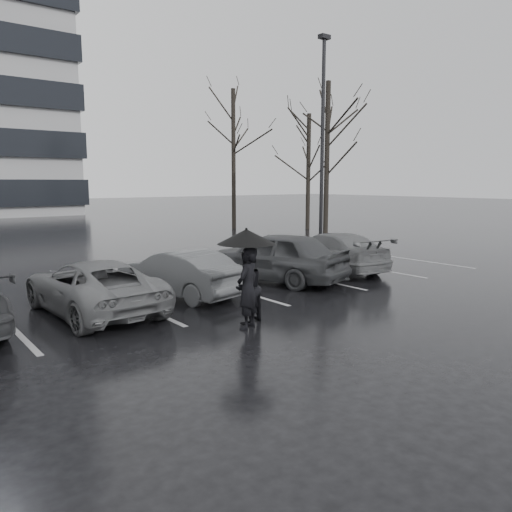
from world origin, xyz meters
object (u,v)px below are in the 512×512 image
object	(u,v)px
car_main	(274,256)
pedestrian_right	(247,288)
car_west_a	(179,273)
car_west_b	(93,286)
pedestrian_left	(248,288)
tree_north	(234,160)
lamp_post	(322,154)
tree_ne	(308,172)
car_east	(330,252)
tree_east	(327,161)

from	to	relation	value
car_main	pedestrian_right	world-z (taller)	pedestrian_right
car_west_a	car_west_b	xyz separation A→B (m)	(-2.31, -0.25, -0.00)
pedestrian_left	pedestrian_right	world-z (taller)	pedestrian_left
car_west_b	tree_north	xyz separation A→B (m)	(14.27, 14.74, 3.65)
pedestrian_left	car_west_a	bearing A→B (deg)	-124.15
lamp_post	pedestrian_right	bearing A→B (deg)	-142.23
car_main	lamp_post	world-z (taller)	lamp_post
car_main	lamp_post	bearing A→B (deg)	-162.62
car_west_b	car_west_a	bearing A→B (deg)	-176.19
tree_ne	tree_north	xyz separation A→B (m)	(-3.50, 3.00, 0.75)
car_west_b	lamp_post	distance (m)	13.06
pedestrian_right	car_east	bearing A→B (deg)	-172.15
car_west_a	car_west_b	world-z (taller)	car_west_a
pedestrian_right	tree_north	world-z (taller)	tree_north
pedestrian_left	tree_north	distance (m)	21.92
car_west_a	tree_east	xyz separation A→B (m)	(12.96, 7.49, 3.40)
pedestrian_right	tree_ne	bearing A→B (deg)	-158.15
car_east	car_west_a	bearing A→B (deg)	8.42
car_west_a	car_east	xyz separation A→B (m)	(5.75, 0.20, 0.04)
car_east	tree_north	distance (m)	15.99
tree_ne	car_east	bearing A→B (deg)	-130.71
car_main	tree_north	size ratio (longest dim) A/B	0.51
car_main	car_west_b	world-z (taller)	car_main
car_east	pedestrian_left	size ratio (longest dim) A/B	2.66
pedestrian_right	lamp_post	xyz separation A→B (m)	(9.49, 7.35, 3.34)
tree_east	tree_north	world-z (taller)	tree_north
pedestrian_right	tree_north	bearing A→B (deg)	-145.70
car_west_a	car_west_b	size ratio (longest dim) A/B	0.85
car_west_a	lamp_post	bearing A→B (deg)	-168.89
pedestrian_left	tree_east	distance (m)	17.43
car_east	lamp_post	bearing A→B (deg)	-125.30
lamp_post	tree_north	xyz separation A→B (m)	(2.55, 10.17, 0.17)
pedestrian_left	lamp_post	bearing A→B (deg)	-170.56
pedestrian_left	tree_north	xyz separation A→B (m)	(12.27, 17.84, 3.43)
car_west_b	pedestrian_left	bearing A→B (deg)	120.45
car_west_a	car_east	world-z (taller)	car_east
car_west_b	pedestrian_right	bearing A→B (deg)	126.35
tree_ne	pedestrian_right	bearing A→B (deg)	-136.93
car_west_a	tree_east	bearing A→B (deg)	-163.52
car_west_b	tree_east	distance (m)	17.46
pedestrian_left	tree_ne	distance (m)	21.82
car_main	car_west_b	size ratio (longest dim) A/B	1.02
tree_ne	tree_north	size ratio (longest dim) A/B	0.82
car_main	car_west_a	world-z (taller)	car_main
car_main	pedestrian_right	bearing A→B (deg)	25.52
car_main	tree_north	bearing A→B (deg)	-138.62
pedestrian_right	tree_east	size ratio (longest dim) A/B	0.19
tree_ne	tree_north	world-z (taller)	tree_north
car_main	lamp_post	distance (m)	8.31
pedestrian_right	tree_east	distance (m)	17.07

